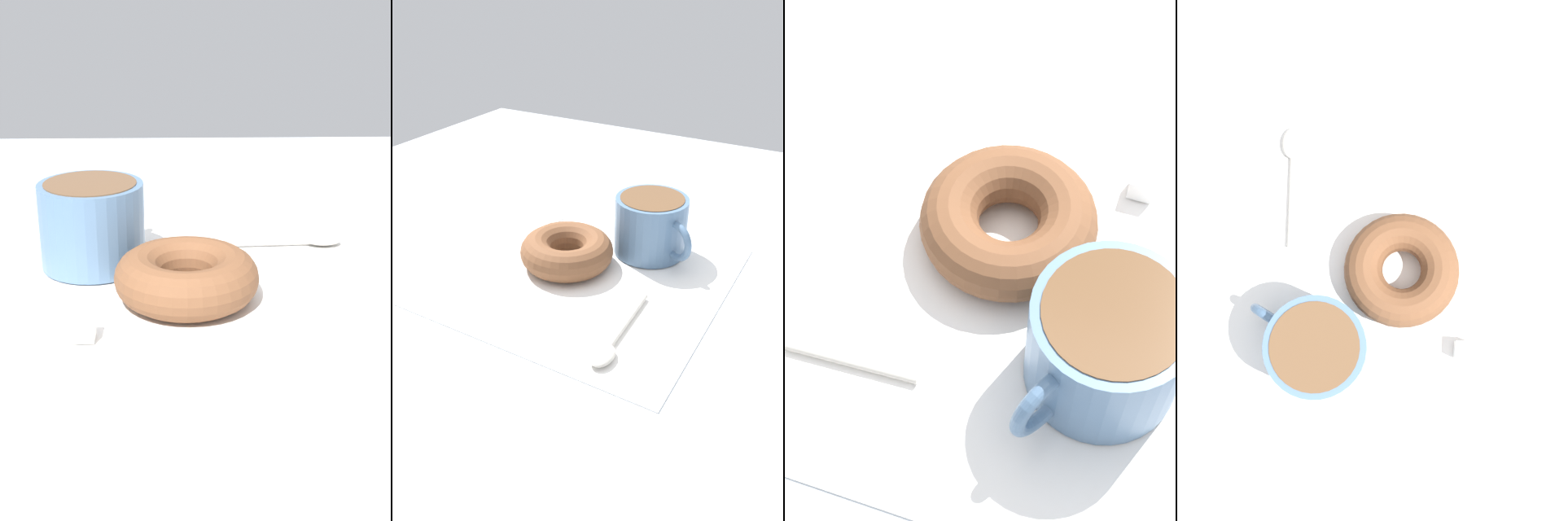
% 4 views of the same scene
% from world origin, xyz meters
% --- Properties ---
extents(ground_plane, '(1.20, 1.20, 0.02)m').
position_xyz_m(ground_plane, '(0.00, 0.00, -0.01)').
color(ground_plane, '#B2BCC6').
extents(napkin, '(0.33, 0.33, 0.00)m').
position_xyz_m(napkin, '(-0.01, 0.01, 0.00)').
color(napkin, white).
rests_on(napkin, ground_plane).
extents(coffee_cup, '(0.12, 0.10, 0.08)m').
position_xyz_m(coffee_cup, '(-0.06, -0.08, 0.04)').
color(coffee_cup, slate).
rests_on(coffee_cup, napkin).
extents(donut, '(0.12, 0.12, 0.04)m').
position_xyz_m(donut, '(0.02, 0.00, 0.02)').
color(donut, brown).
rests_on(donut, napkin).
extents(sugar_cube, '(0.02, 0.02, 0.02)m').
position_xyz_m(sugar_cube, '(0.09, -0.08, 0.01)').
color(sugar_cube, white).
rests_on(sugar_cube, napkin).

